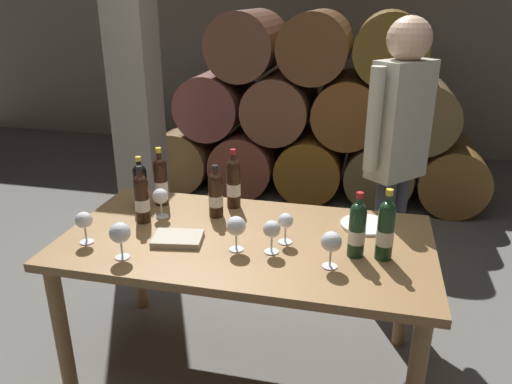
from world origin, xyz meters
name	(u,v)px	position (x,y,z in m)	size (l,w,h in m)	color
ground_plane	(247,368)	(0.00, 0.00, 0.00)	(14.00, 14.00, 0.00)	#66635E
cellar_back_wall	(333,32)	(0.00, 4.20, 1.40)	(10.00, 0.24, 2.80)	gray
barrel_stack	(314,116)	(0.00, 2.60, 0.75)	(3.12, 0.90, 1.69)	brown
stone_pillar	(134,66)	(-1.30, 1.60, 1.30)	(0.32, 0.32, 2.60)	gray
dining_table	(246,255)	(0.00, 0.00, 0.67)	(1.70, 0.90, 0.76)	olive
wine_bottle_0	(233,183)	(-0.15, 0.34, 0.90)	(0.07, 0.07, 0.32)	black
wine_bottle_1	(357,229)	(0.50, -0.06, 0.89)	(0.07, 0.07, 0.29)	#19381E
wine_bottle_2	(142,198)	(-0.54, 0.05, 0.89)	(0.07, 0.07, 0.29)	black
wine_bottle_3	(141,186)	(-0.62, 0.22, 0.88)	(0.07, 0.07, 0.28)	black
wine_bottle_4	(161,181)	(-0.54, 0.28, 0.90)	(0.07, 0.07, 0.32)	black
wine_bottle_5	(216,194)	(-0.21, 0.20, 0.88)	(0.07, 0.07, 0.27)	black
wine_bottle_6	(386,229)	(0.62, -0.05, 0.90)	(0.07, 0.07, 0.32)	#19381E
wine_glass_0	(84,221)	(-0.69, -0.21, 0.87)	(0.08, 0.08, 0.15)	white
wine_glass_1	(120,234)	(-0.47, -0.31, 0.88)	(0.09, 0.09, 0.16)	white
wine_glass_2	(272,230)	(0.14, -0.11, 0.87)	(0.08, 0.08, 0.15)	white
wine_glass_3	(160,197)	(-0.47, 0.13, 0.87)	(0.08, 0.08, 0.15)	white
wine_glass_4	(286,222)	(0.18, -0.01, 0.86)	(0.07, 0.07, 0.14)	white
wine_glass_5	(331,243)	(0.40, -0.18, 0.87)	(0.09, 0.09, 0.16)	white
wine_glass_6	(236,227)	(-0.01, -0.13, 0.87)	(0.09, 0.09, 0.16)	white
tasting_notebook	(178,239)	(-0.29, -0.11, 0.77)	(0.22, 0.16, 0.03)	#B2A893
serving_plate	(365,225)	(0.54, 0.25, 0.77)	(0.24, 0.24, 0.01)	white
sommelier_presenting	(398,144)	(0.68, 0.75, 1.04)	(0.36, 0.39, 1.72)	#383842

